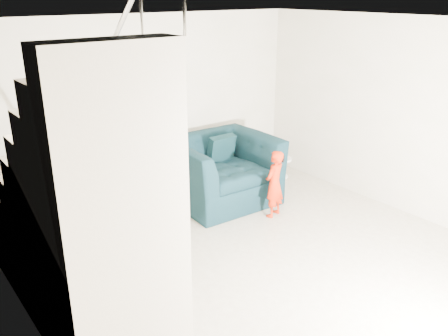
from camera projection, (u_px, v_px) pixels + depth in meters
The scene contains 12 objects.
floor at pixel (278, 270), 5.41m from camera, with size 5.50×5.50×0.00m, color gray.
ceiling at pixel (289, 23), 4.46m from camera, with size 5.50×5.50×0.00m, color silver.
back_wall at pixel (152, 109), 6.97m from camera, with size 5.00×5.00×0.00m, color #B2AD91.
left_wall at pixel (40, 227), 3.50m from camera, with size 5.50×5.50×0.00m, color #B2AD91.
right_wall at pixel (417, 120), 6.36m from camera, with size 5.50×5.50×0.00m, color #B2AD91.
armchair at pixel (221, 170), 7.03m from camera, with size 1.49×1.30×0.97m, color black.
toddler at pixel (274, 184), 6.55m from camera, with size 0.35×0.23×0.96m, color #AC1E05.
side_table at pixel (281, 164), 8.01m from camera, with size 0.34×0.34×0.34m.
staircase at pixel (82, 228), 4.34m from camera, with size 1.02×3.03×3.62m.
cushion at pixel (221, 149), 7.19m from camera, with size 0.44×0.12×0.42m, color black.
throw at pixel (186, 172), 6.60m from camera, with size 0.05×0.51×0.57m, color black.
phone at pixel (283, 159), 6.46m from camera, with size 0.02×0.05×0.10m, color black.
Camera 1 is at (-3.33, -3.30, 2.99)m, focal length 38.00 mm.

